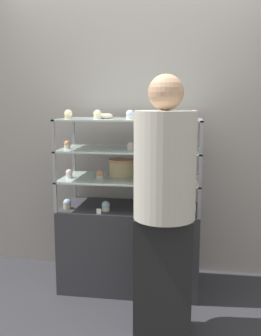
{
  "coord_description": "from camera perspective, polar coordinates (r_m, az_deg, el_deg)",
  "views": [
    {
      "loc": [
        0.47,
        -3.09,
        1.54
      ],
      "look_at": [
        0.0,
        0.0,
        1.01
      ],
      "focal_mm": 42.0,
      "sensor_mm": 36.0,
      "label": 1
    }
  ],
  "objects": [
    {
      "name": "ground_plane",
      "position": [
        3.49,
        -0.0,
        -16.57
      ],
      "size": [
        20.0,
        20.0,
        0.0
      ],
      "primitive_type": "plane",
      "color": "#2D2D33"
    },
    {
      "name": "back_wall",
      "position": [
        3.55,
        1.01,
        5.76
      ],
      "size": [
        8.0,
        0.05,
        2.6
      ],
      "color": "gray",
      "rests_on": "ground_plane"
    },
    {
      "name": "display_base",
      "position": [
        3.35,
        -0.0,
        -11.31
      ],
      "size": [
        1.12,
        0.54,
        0.68
      ],
      "color": "#333338",
      "rests_on": "ground_plane"
    },
    {
      "name": "display_riser_lower",
      "position": [
        3.19,
        -0.0,
        -1.74
      ],
      "size": [
        1.12,
        0.54,
        0.24
      ],
      "color": "#99999E",
      "rests_on": "display_base"
    },
    {
      "name": "display_riser_middle",
      "position": [
        3.15,
        -0.0,
        2.55
      ],
      "size": [
        1.12,
        0.54,
        0.24
      ],
      "color": "#99999E",
      "rests_on": "display_riser_lower"
    },
    {
      "name": "display_riser_upper",
      "position": [
        3.13,
        -0.0,
        6.91
      ],
      "size": [
        1.12,
        0.54,
        0.24
      ],
      "color": "#99999E",
      "rests_on": "display_riser_middle"
    },
    {
      "name": "layer_cake_centerpiece",
      "position": [
        3.28,
        -1.32,
        0.08
      ],
      "size": [
        0.21,
        0.21,
        0.14
      ],
      "color": "#DBBC84",
      "rests_on": "display_riser_lower"
    },
    {
      "name": "sheet_cake_frosted",
      "position": [
        3.22,
        5.23,
        -5.24
      ],
      "size": [
        0.21,
        0.13,
        0.06
      ],
      "color": "#DBBC84",
      "rests_on": "display_base"
    },
    {
      "name": "cupcake_0",
      "position": [
        3.23,
        -9.16,
        -5.16
      ],
      "size": [
        0.07,
        0.07,
        0.08
      ],
      "color": "#CCB28C",
      "rests_on": "display_base"
    },
    {
      "name": "cupcake_1",
      "position": [
        3.12,
        -3.63,
        -5.55
      ],
      "size": [
        0.07,
        0.07,
        0.08
      ],
      "color": "white",
      "rests_on": "display_base"
    },
    {
      "name": "cupcake_2",
      "position": [
        3.15,
        8.9,
        -5.52
      ],
      "size": [
        0.07,
        0.07,
        0.08
      ],
      "color": "white",
      "rests_on": "display_base"
    },
    {
      "name": "price_tag_0",
      "position": [
        3.04,
        -4.62,
        -6.31
      ],
      "size": [
        0.04,
        0.0,
        0.04
      ],
      "color": "white",
      "rests_on": "display_base"
    },
    {
      "name": "cupcake_3",
      "position": [
        3.24,
        -8.88,
        -0.82
      ],
      "size": [
        0.06,
        0.06,
        0.07
      ],
      "color": "white",
      "rests_on": "display_riser_lower"
    },
    {
      "name": "cupcake_4",
      "position": [
        3.18,
        -4.49,
        -0.93
      ],
      "size": [
        0.06,
        0.06,
        0.07
      ],
      "color": "beige",
      "rests_on": "display_riser_lower"
    },
    {
      "name": "cupcake_5",
      "position": [
        3.02,
        4.27,
        -1.5
      ],
      "size": [
        0.06,
        0.06,
        0.07
      ],
      "color": "#CCB28C",
      "rests_on": "display_riser_lower"
    },
    {
      "name": "cupcake_6",
      "position": [
        3.0,
        9.16,
        -1.66
      ],
      "size": [
        0.06,
        0.06,
        0.07
      ],
      "color": "white",
      "rests_on": "display_riser_lower"
    },
    {
      "name": "price_tag_1",
      "position": [
        2.92,
        2.93,
        -2.11
      ],
      "size": [
        0.04,
        0.0,
        0.04
      ],
      "color": "white",
      "rests_on": "display_riser_lower"
    },
    {
      "name": "cupcake_7",
      "position": [
        3.21,
        -9.19,
        3.37
      ],
      "size": [
        0.05,
        0.05,
        0.07
      ],
      "color": "beige",
      "rests_on": "display_riser_middle"
    },
    {
      "name": "cupcake_8",
      "position": [
        3.06,
        -0.0,
        3.2
      ],
      "size": [
        0.05,
        0.05,
        0.07
      ],
      "color": "beige",
      "rests_on": "display_riser_middle"
    },
    {
      "name": "cupcake_9",
      "position": [
        2.99,
        9.17,
        2.92
      ],
      "size": [
        0.05,
        0.05,
        0.07
      ],
      "color": "beige",
      "rests_on": "display_riser_middle"
    },
    {
      "name": "price_tag_2",
      "position": [
        2.87,
        6.13,
        2.51
      ],
      "size": [
        0.04,
        0.0,
        0.04
      ],
      "color": "white",
      "rests_on": "display_riser_middle"
    },
    {
      "name": "cupcake_10",
      "position": [
        3.18,
        -9.02,
        7.68
      ],
      "size": [
        0.06,
        0.06,
        0.07
      ],
      "color": "#CCB28C",
      "rests_on": "display_riser_upper"
    },
    {
      "name": "cupcake_11",
      "position": [
        3.12,
        -4.82,
        7.73
      ],
      "size": [
        0.06,
        0.06,
        0.07
      ],
      "color": "beige",
      "rests_on": "display_riser_upper"
    },
    {
      "name": "cupcake_12",
      "position": [
        3.06,
        -0.07,
        7.73
      ],
      "size": [
        0.06,
        0.06,
        0.07
      ],
      "color": "white",
      "rests_on": "display_riser_upper"
    },
    {
      "name": "cupcake_13",
      "position": [
        2.97,
        4.28,
        7.65
      ],
      "size": [
        0.06,
        0.06,
        0.07
      ],
      "color": "#CCB28C",
      "rests_on": "display_riser_upper"
    },
    {
      "name": "cupcake_14",
      "position": [
        3.05,
        9.15,
        7.61
      ],
      "size": [
        0.06,
        0.06,
        0.07
      ],
      "color": "#CCB28C",
      "rests_on": "display_riser_upper"
    },
    {
      "name": "price_tag_3",
      "position": [
        2.85,
        5.37,
        7.33
      ],
      "size": [
        0.04,
        0.0,
        0.04
      ],
      "color": "white",
      "rests_on": "display_riser_upper"
    },
    {
      "name": "donut_glazed",
      "position": [
        3.2,
        -3.87,
        7.54
      ],
      "size": [
        0.14,
        0.14,
        0.04
      ],
      "color": "#EFE5CC",
      "rests_on": "display_riser_upper"
    },
    {
      "name": "customer_figure",
      "position": [
        2.55,
        4.94,
        -4.65
      ],
      "size": [
        0.4,
        0.4,
        1.71
      ],
      "color": "black",
      "rests_on": "ground_plane"
    }
  ]
}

